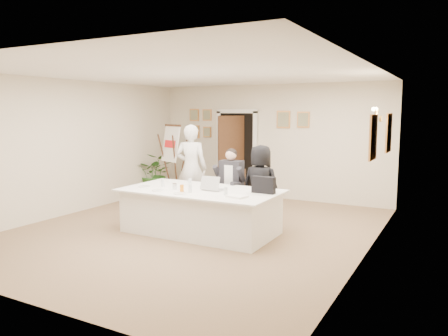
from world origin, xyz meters
name	(u,v)px	position (x,y,z in m)	size (l,w,h in m)	color
floor	(195,230)	(0.00, 0.00, 0.00)	(7.00, 7.00, 0.00)	brown
ceiling	(194,73)	(0.00, 0.00, 2.80)	(6.00, 7.00, 0.02)	white
wall_back	(270,142)	(0.00, 3.50, 1.40)	(6.00, 0.10, 2.80)	beige
wall_front	(21,180)	(0.00, -3.50, 1.40)	(6.00, 0.10, 2.80)	beige
wall_left	(74,147)	(-3.00, 0.00, 1.40)	(0.10, 7.00, 2.80)	beige
wall_right	(369,163)	(3.00, 0.00, 1.40)	(0.10, 7.00, 2.80)	beige
doorway	(235,155)	(-0.88, 3.32, 1.04)	(1.14, 0.86, 2.20)	black
pictures_back_wall	(241,123)	(-0.80, 3.47, 1.85)	(3.40, 0.06, 0.80)	#C88644
pictures_right_wall	(381,135)	(2.97, 1.20, 1.75)	(0.06, 2.20, 0.80)	#C88644
wall_sconce	(378,114)	(2.90, 1.20, 2.10)	(0.20, 0.30, 0.24)	gold
conference_table	(201,211)	(0.18, -0.09, 0.39)	(2.78, 1.48, 0.78)	white
seated_man	(230,184)	(0.20, 0.99, 0.72)	(0.62, 0.66, 1.44)	black
flip_chart	(174,165)	(-2.06, 2.31, 0.83)	(0.64, 0.50, 1.79)	#361F11
standing_man	(191,168)	(-0.90, 1.29, 0.94)	(0.68, 0.45, 1.87)	white
standing_woman	(260,185)	(0.90, 0.90, 0.76)	(0.75, 0.49, 1.53)	black
potted_palm	(155,173)	(-2.80, 2.50, 0.54)	(0.97, 0.84, 1.07)	#2C6120
laptop	(214,182)	(0.40, 0.00, 0.91)	(0.36, 0.37, 0.28)	#B7BABC
laptop_bag	(264,185)	(1.29, 0.12, 0.92)	(0.41, 0.11, 0.28)	black
paper_stack	(237,196)	(1.06, -0.40, 0.79)	(0.31, 0.22, 0.03)	white
plate_left	(144,187)	(-0.86, -0.35, 0.78)	(0.23, 0.23, 0.01)	white
plate_mid	(158,190)	(-0.41, -0.53, 0.78)	(0.22, 0.22, 0.01)	white
plate_near	(180,193)	(0.09, -0.60, 0.78)	(0.22, 0.22, 0.01)	white
glass_a	(163,183)	(-0.59, -0.15, 0.84)	(0.06, 0.06, 0.14)	silver
glass_b	(190,188)	(0.17, -0.41, 0.84)	(0.06, 0.06, 0.14)	silver
glass_c	(226,191)	(0.82, -0.35, 0.84)	(0.06, 0.06, 0.14)	silver
glass_d	(190,182)	(-0.18, 0.12, 0.84)	(0.06, 0.06, 0.14)	silver
oj_glass	(182,189)	(0.04, -0.47, 0.84)	(0.07, 0.07, 0.13)	orange
steel_jug	(175,186)	(-0.22, -0.30, 0.83)	(0.08, 0.08, 0.11)	silver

